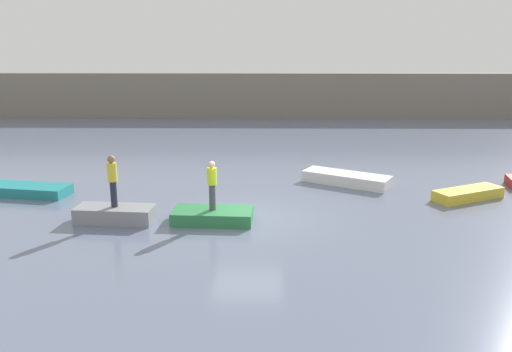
# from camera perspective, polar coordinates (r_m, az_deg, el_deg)

# --- Properties ---
(ground_plane) EXTENTS (120.00, 120.00, 0.00)m
(ground_plane) POSITION_cam_1_polar(r_m,az_deg,el_deg) (17.78, -0.97, -4.85)
(ground_plane) COLOR slate
(embankment_wall) EXTENTS (80.00, 1.20, 3.54)m
(embankment_wall) POSITION_cam_1_polar(r_m,az_deg,el_deg) (41.30, 0.02, 8.98)
(embankment_wall) COLOR gray
(embankment_wall) RESTS_ON ground_plane
(rowboat_teal) EXTENTS (3.87, 1.81, 0.39)m
(rowboat_teal) POSITION_cam_1_polar(r_m,az_deg,el_deg) (22.57, -24.51, -1.40)
(rowboat_teal) COLOR teal
(rowboat_teal) RESTS_ON ground_plane
(rowboat_grey) EXTENTS (2.71, 1.23, 0.54)m
(rowboat_grey) POSITION_cam_1_polar(r_m,az_deg,el_deg) (18.11, -15.45, -4.13)
(rowboat_grey) COLOR gray
(rowboat_grey) RESTS_ON ground_plane
(rowboat_green) EXTENTS (2.78, 1.44, 0.44)m
(rowboat_green) POSITION_cam_1_polar(r_m,az_deg,el_deg) (17.52, -4.85, -4.45)
(rowboat_green) COLOR #2D7F47
(rowboat_green) RESTS_ON ground_plane
(rowboat_white) EXTENTS (3.82, 2.91, 0.47)m
(rowboat_white) POSITION_cam_1_polar(r_m,az_deg,el_deg) (22.38, 10.07, -0.29)
(rowboat_white) COLOR white
(rowboat_white) RESTS_ON ground_plane
(rowboat_yellow) EXTENTS (3.04, 2.10, 0.41)m
(rowboat_yellow) POSITION_cam_1_polar(r_m,az_deg,el_deg) (21.60, 22.60, -1.86)
(rowboat_yellow) COLOR gold
(rowboat_yellow) RESTS_ON ground_plane
(person_hiviz_shirt) EXTENTS (0.32, 0.32, 1.70)m
(person_hiviz_shirt) POSITION_cam_1_polar(r_m,az_deg,el_deg) (17.17, -4.93, -0.78)
(person_hiviz_shirt) COLOR #4C4C56
(person_hiviz_shirt) RESTS_ON rowboat_green
(person_yellow_shirt) EXTENTS (0.32, 0.32, 1.79)m
(person_yellow_shirt) POSITION_cam_1_polar(r_m,az_deg,el_deg) (17.75, -15.73, -0.22)
(person_yellow_shirt) COLOR #232838
(person_yellow_shirt) RESTS_ON rowboat_grey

